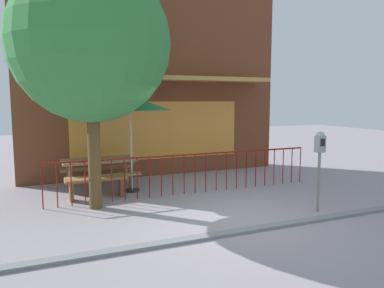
# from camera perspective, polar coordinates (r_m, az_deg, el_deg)

# --- Properties ---
(ground) EXTENTS (40.00, 40.00, 0.00)m
(ground) POSITION_cam_1_polar(r_m,az_deg,el_deg) (7.19, 6.24, -11.51)
(ground) COLOR gray
(pub_storefront) EXTENTS (7.84, 1.37, 5.77)m
(pub_storefront) POSITION_cam_1_polar(r_m,az_deg,el_deg) (11.22, -5.61, 9.95)
(pub_storefront) COLOR #47280F
(pub_storefront) RESTS_ON ground
(patio_fence_front) EXTENTS (6.61, 0.04, 0.97)m
(patio_fence_front) POSITION_cam_1_polar(r_m,az_deg,el_deg) (8.87, -0.37, -3.50)
(patio_fence_front) COLOR maroon
(patio_fence_front) RESTS_ON ground
(picnic_table_left) EXTENTS (1.82, 1.39, 0.79)m
(picnic_table_left) POSITION_cam_1_polar(r_m,az_deg,el_deg) (9.60, -14.06, -3.21)
(picnic_table_left) COLOR #9B7253
(picnic_table_left) RESTS_ON ground
(patio_umbrella) EXTENTS (1.93, 1.93, 2.34)m
(patio_umbrella) POSITION_cam_1_polar(r_m,az_deg,el_deg) (9.07, -9.48, 6.18)
(patio_umbrella) COLOR #222524
(patio_umbrella) RESTS_ON ground
(patio_bench) EXTENTS (1.41, 0.37, 0.48)m
(patio_bench) POSITION_cam_1_polar(r_m,az_deg,el_deg) (8.79, -14.48, -5.88)
(patio_bench) COLOR #966134
(patio_bench) RESTS_ON ground
(parking_meter_near) EXTENTS (0.18, 0.17, 1.63)m
(parking_meter_near) POSITION_cam_1_polar(r_m,az_deg,el_deg) (7.80, 19.11, -0.89)
(parking_meter_near) COLOR gray
(parking_meter_near) RESTS_ON ground
(street_tree) EXTENTS (3.19, 3.19, 4.98)m
(street_tree) POSITION_cam_1_polar(r_m,az_deg,el_deg) (7.87, -15.35, 14.76)
(street_tree) COLOR brown
(street_tree) RESTS_ON ground
(curb_edge) EXTENTS (10.97, 0.20, 0.11)m
(curb_edge) POSITION_cam_1_polar(r_m,az_deg,el_deg) (6.64, 9.14, -13.13)
(curb_edge) COLOR gray
(curb_edge) RESTS_ON ground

